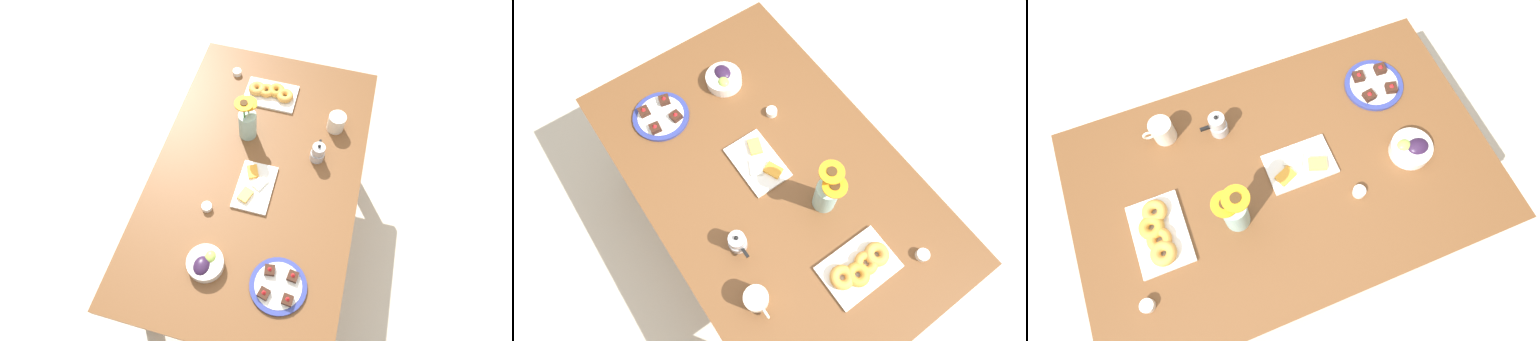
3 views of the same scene
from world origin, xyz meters
TOP-DOWN VIEW (x-y plane):
  - ground_plane at (0.00, 0.00)m, footprint 6.00×6.00m
  - dining_table at (0.00, 0.00)m, footprint 1.60×1.00m
  - coffee_mug at (0.38, -0.33)m, footprint 0.12×0.09m
  - grape_bowl at (-0.49, 0.09)m, footprint 0.16×0.16m
  - cheese_platter at (-0.07, -0.01)m, footprint 0.26×0.17m
  - croissant_platter at (0.50, 0.05)m, footprint 0.19×0.28m
  - jam_cup_honey at (-0.23, 0.17)m, footprint 0.05×0.05m
  - jam_cup_berry at (0.60, 0.27)m, footprint 0.05×0.05m
  - dessert_plate at (-0.50, -0.23)m, footprint 0.24×0.24m
  - flower_vase at (0.22, 0.10)m, footprint 0.13×0.10m
  - moka_pot at (0.17, -0.27)m, footprint 0.11×0.07m

SIDE VIEW (x-z plane):
  - ground_plane at x=0.00m, z-range 0.00..0.00m
  - dining_table at x=0.00m, z-range 0.28..1.02m
  - cheese_platter at x=-0.07m, z-range 0.73..0.77m
  - dessert_plate at x=-0.50m, z-range 0.72..0.78m
  - jam_cup_honey at x=-0.23m, z-range 0.74..0.77m
  - jam_cup_berry at x=0.60m, z-range 0.74..0.77m
  - croissant_platter at x=0.50m, z-range 0.74..0.79m
  - grape_bowl at x=-0.49m, z-range 0.74..0.80m
  - moka_pot at x=0.17m, z-range 0.73..0.85m
  - coffee_mug at x=0.38m, z-range 0.74..0.84m
  - flower_vase at x=0.22m, z-range 0.70..0.97m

